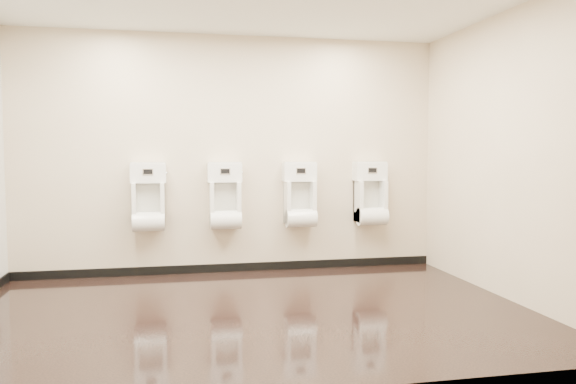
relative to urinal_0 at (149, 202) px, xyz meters
name	(u,v)px	position (x,y,z in m)	size (l,w,h in m)	color
ground	(252,312)	(0.96, -1.62, -0.87)	(5.00, 3.50, 0.00)	black
back_wall	(231,155)	(0.96, 0.13, 0.53)	(5.00, 0.02, 2.80)	beige
front_wall	(293,157)	(0.96, -3.37, 0.53)	(5.00, 0.02, 2.80)	beige
right_wall	(507,155)	(3.46, -1.62, 0.53)	(0.02, 3.50, 2.80)	beige
skirting_back	(232,268)	(0.96, 0.12, -0.82)	(5.00, 0.02, 0.10)	black
urinal_0	(149,202)	(0.00, 0.00, 0.00)	(0.41, 0.31, 0.76)	white
urinal_1	(225,201)	(0.86, 0.00, 0.00)	(0.41, 0.31, 0.76)	white
urinal_2	(300,199)	(1.76, 0.00, 0.00)	(0.41, 0.31, 0.76)	white
urinal_3	(371,198)	(2.65, 0.00, 0.00)	(0.41, 0.31, 0.76)	white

